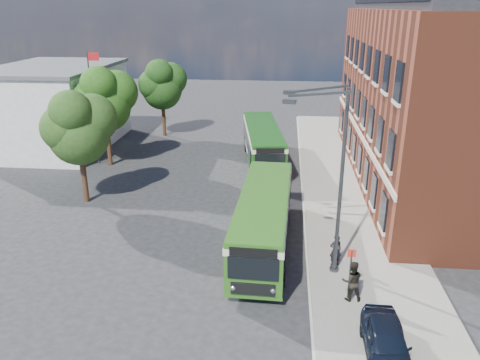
# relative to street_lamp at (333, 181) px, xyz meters

# --- Properties ---
(ground) EXTENTS (120.00, 120.00, 0.00)m
(ground) POSITION_rel_street_lamp_xyz_m (-4.84, 2.00, -4.79)
(ground) COLOR #252628
(ground) RESTS_ON ground
(pavement) EXTENTS (6.00, 48.00, 0.15)m
(pavement) POSITION_rel_street_lamp_xyz_m (2.16, 10.00, -4.72)
(pavement) COLOR gray
(pavement) RESTS_ON ground
(kerb_line) EXTENTS (0.12, 48.00, 0.01)m
(kerb_line) POSITION_rel_street_lamp_xyz_m (-0.89, 10.00, -4.79)
(kerb_line) COLOR beige
(kerb_line) RESTS_ON ground
(brick_office) EXTENTS (12.10, 26.00, 14.20)m
(brick_office) POSITION_rel_street_lamp_xyz_m (9.16, 14.00, 2.18)
(brick_office) COLOR brown
(brick_office) RESTS_ON ground
(white_building) EXTENTS (9.40, 13.40, 7.30)m
(white_building) POSITION_rel_street_lamp_xyz_m (-22.84, 20.00, -1.13)
(white_building) COLOR silver
(white_building) RESTS_ON ground
(flagpole) EXTENTS (0.95, 0.10, 9.00)m
(flagpole) POSITION_rel_street_lamp_xyz_m (-17.29, 15.00, 0.15)
(flagpole) COLOR #35383A
(flagpole) RESTS_ON ground
(street_lamp) EXTENTS (2.96, 2.38, 9.00)m
(street_lamp) POSITION_rel_street_lamp_xyz_m (0.00, 0.00, 0.00)
(street_lamp) COLOR #35383A
(street_lamp) RESTS_ON ground
(bus_stop_sign) EXTENTS (0.35, 0.08, 2.52)m
(bus_stop_sign) POSITION_rel_street_lamp_xyz_m (0.76, -2.20, -3.28)
(bus_stop_sign) COLOR #35383A
(bus_stop_sign) RESTS_ON ground
(bus_front) EXTENTS (2.93, 11.28, 3.02)m
(bus_front) POSITION_rel_street_lamp_xyz_m (-3.19, 2.33, -2.96)
(bus_front) COLOR #2E621C
(bus_front) RESTS_ON ground
(bus_rear) EXTENTS (4.15, 11.79, 3.02)m
(bus_rear) POSITION_rel_street_lamp_xyz_m (-4.03, 16.93, -2.96)
(bus_rear) COLOR #174B13
(bus_rear) RESTS_ON ground
(parked_car) EXTENTS (1.66, 3.94, 1.33)m
(parked_car) POSITION_rel_street_lamp_xyz_m (1.66, -5.87, -3.97)
(parked_car) COLOR black
(parked_car) RESTS_ON pavement
(pedestrian_a) EXTENTS (0.68, 0.53, 1.66)m
(pedestrian_a) POSITION_rel_street_lamp_xyz_m (0.42, 0.50, -3.81)
(pedestrian_a) COLOR black
(pedestrian_a) RESTS_ON pavement
(pedestrian_b) EXTENTS (0.96, 0.78, 1.85)m
(pedestrian_b) POSITION_rel_street_lamp_xyz_m (0.86, -2.35, -3.71)
(pedestrian_b) COLOR black
(pedestrian_b) RESTS_ON pavement
(tree_left) EXTENTS (4.44, 4.23, 7.50)m
(tree_left) POSITION_rel_street_lamp_xyz_m (-15.15, 7.40, 0.30)
(tree_left) COLOR #331E12
(tree_left) RESTS_ON ground
(tree_mid) EXTENTS (4.75, 4.52, 8.02)m
(tree_mid) POSITION_rel_street_lamp_xyz_m (-16.29, 14.96, 0.65)
(tree_mid) COLOR #331E12
(tree_mid) RESTS_ON ground
(tree_right) EXTENTS (4.48, 4.26, 7.56)m
(tree_right) POSITION_rel_street_lamp_xyz_m (-14.18, 24.40, 0.34)
(tree_right) COLOR #331E12
(tree_right) RESTS_ON ground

